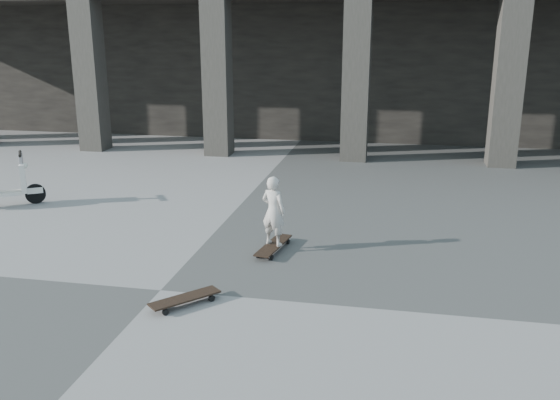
# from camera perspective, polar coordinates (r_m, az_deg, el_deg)

# --- Properties ---
(ground) EXTENTS (90.00, 90.00, 0.00)m
(ground) POSITION_cam_1_polar(r_m,az_deg,el_deg) (7.72, -11.43, -8.51)
(ground) COLOR #454543
(ground) RESTS_ON ground
(colonnade) EXTENTS (28.00, 8.82, 6.00)m
(colonnade) POSITION_cam_1_polar(r_m,az_deg,el_deg) (20.43, 3.36, 15.49)
(colonnade) COLOR black
(colonnade) RESTS_ON ground
(longboard) EXTENTS (0.39, 1.03, 0.10)m
(longboard) POSITION_cam_1_polar(r_m,az_deg,el_deg) (8.85, -0.63, -4.42)
(longboard) COLOR black
(longboard) RESTS_ON ground
(skateboard_spare) EXTENTS (0.75, 0.80, 0.10)m
(skateboard_spare) POSITION_cam_1_polar(r_m,az_deg,el_deg) (7.25, -9.13, -9.38)
(skateboard_spare) COLOR black
(skateboard_spare) RESTS_ON ground
(child) EXTENTS (0.44, 0.37, 1.04)m
(child) POSITION_cam_1_polar(r_m,az_deg,el_deg) (8.67, -0.64, -1.06)
(child) COLOR beige
(child) RESTS_ON longboard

